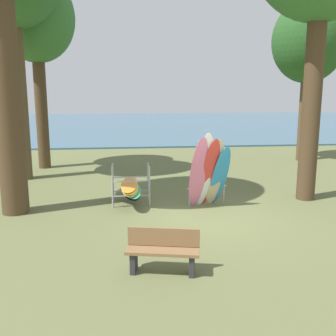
{
  "coord_description": "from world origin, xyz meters",
  "views": [
    {
      "loc": [
        -2.23,
        -10.05,
        3.44
      ],
      "look_at": [
        -0.93,
        1.69,
        1.1
      ],
      "focal_mm": 41.65,
      "sensor_mm": 36.0,
      "label": 1
    }
  ],
  "objects": [
    {
      "name": "ground_plane",
      "position": [
        0.0,
        0.0,
        0.0
      ],
      "size": [
        80.0,
        80.0,
        0.0
      ],
      "primitive_type": "plane",
      "color": "#60663D"
    },
    {
      "name": "lake_water",
      "position": [
        0.0,
        31.46,
        0.05
      ],
      "size": [
        80.0,
        36.0,
        0.1
      ],
      "primitive_type": "cube",
      "color": "#38607A",
      "rests_on": "ground"
    },
    {
      "name": "tree_mid_behind",
      "position": [
        6.6,
        8.5,
        5.72
      ],
      "size": [
        3.47,
        3.47,
        7.8
      ],
      "color": "brown",
      "rests_on": "ground"
    },
    {
      "name": "tree_far_right_back",
      "position": [
        -5.9,
        7.92,
        6.38
      ],
      "size": [
        3.28,
        3.28,
        8.4
      ],
      "color": "#4C3823",
      "rests_on": "ground"
    },
    {
      "name": "leaning_board_pile",
      "position": [
        0.22,
        1.02,
        1.06
      ],
      "size": [
        1.4,
        1.08,
        2.3
      ],
      "color": "pink",
      "rests_on": "ground"
    },
    {
      "name": "board_storage_rack",
      "position": [
        -2.09,
        1.58,
        0.52
      ],
      "size": [
        1.15,
        2.12,
        1.25
      ],
      "color": "#9EA0A5",
      "rests_on": "ground"
    },
    {
      "name": "park_bench",
      "position": [
        -1.56,
        -3.07,
        0.45
      ],
      "size": [
        1.46,
        0.7,
        0.85
      ],
      "color": "#2D2D33",
      "rests_on": "ground"
    }
  ]
}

